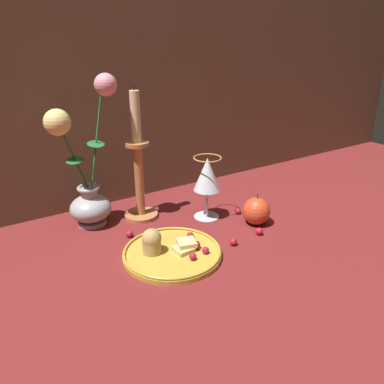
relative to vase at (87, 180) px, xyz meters
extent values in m
plane|color=maroon|center=(0.15, -0.16, -0.12)|extent=(2.40, 2.40, 0.00)
cylinder|color=#A3A3A8|center=(0.00, 0.00, -0.12)|extent=(0.07, 0.07, 0.01)
ellipsoid|color=#A3A3A8|center=(0.00, 0.00, -0.08)|extent=(0.10, 0.10, 0.07)
cylinder|color=#A3A3A8|center=(0.00, 0.00, -0.04)|extent=(0.04, 0.04, 0.03)
torus|color=#A3A3A8|center=(0.00, 0.00, -0.02)|extent=(0.06, 0.06, 0.01)
cylinder|color=#23662D|center=(-0.02, 0.00, 0.06)|extent=(0.06, 0.01, 0.17)
ellipsoid|color=#23662D|center=(-0.02, 0.00, 0.05)|extent=(0.07, 0.08, 0.00)
sphere|color=#EFD67A|center=(-0.05, 0.01, 0.15)|extent=(0.06, 0.06, 0.06)
cylinder|color=#23662D|center=(0.03, -0.01, 0.10)|extent=(0.06, 0.03, 0.25)
ellipsoid|color=#23662D|center=(0.03, -0.01, 0.09)|extent=(0.05, 0.07, 0.00)
sphere|color=pink|center=(0.06, -0.02, 0.22)|extent=(0.05, 0.05, 0.05)
cylinder|color=gold|center=(0.10, -0.24, -0.12)|extent=(0.22, 0.22, 0.01)
torus|color=gold|center=(0.10, -0.24, -0.11)|extent=(0.21, 0.21, 0.01)
cylinder|color=tan|center=(0.06, -0.22, -0.09)|extent=(0.04, 0.04, 0.04)
sphere|color=tan|center=(0.06, -0.22, -0.08)|extent=(0.04, 0.04, 0.04)
cube|color=#DBBC7A|center=(0.12, -0.25, -0.11)|extent=(0.04, 0.04, 0.01)
cube|color=#DBBC7A|center=(0.13, -0.25, -0.10)|extent=(0.05, 0.05, 0.01)
sphere|color=#AD192D|center=(0.12, -0.29, -0.10)|extent=(0.02, 0.02, 0.02)
sphere|color=#AD192D|center=(0.16, -0.29, -0.10)|extent=(0.02, 0.02, 0.02)
sphere|color=#AD192D|center=(0.15, -0.26, -0.10)|extent=(0.02, 0.02, 0.02)
sphere|color=#AD192D|center=(0.16, -0.22, -0.10)|extent=(0.02, 0.02, 0.02)
cylinder|color=silver|center=(0.27, -0.13, -0.12)|extent=(0.07, 0.07, 0.00)
cylinder|color=silver|center=(0.27, -0.13, -0.08)|extent=(0.01, 0.01, 0.07)
cone|color=silver|center=(0.27, -0.13, 0.00)|extent=(0.07, 0.07, 0.09)
cone|color=#E5CC66|center=(0.27, -0.13, -0.01)|extent=(0.06, 0.06, 0.06)
torus|color=gold|center=(0.27, -0.13, 0.04)|extent=(0.07, 0.07, 0.00)
cylinder|color=#B77042|center=(0.13, -0.03, -0.12)|extent=(0.09, 0.09, 0.01)
cylinder|color=#B77042|center=(0.13, -0.03, -0.02)|extent=(0.02, 0.02, 0.19)
cylinder|color=#B77042|center=(0.13, -0.03, 0.08)|extent=(0.06, 0.06, 0.01)
cylinder|color=beige|center=(0.13, -0.03, 0.15)|extent=(0.02, 0.02, 0.12)
cylinder|color=black|center=(0.13, -0.03, 0.21)|extent=(0.00, 0.00, 0.01)
sphere|color=#D14223|center=(0.36, -0.22, -0.09)|extent=(0.07, 0.07, 0.07)
cylinder|color=#4C3319|center=(0.36, -0.22, -0.05)|extent=(0.00, 0.00, 0.01)
sphere|color=#AD192D|center=(0.35, -0.16, -0.11)|extent=(0.02, 0.02, 0.02)
sphere|color=#AD192D|center=(0.24, -0.28, -0.11)|extent=(0.02, 0.02, 0.02)
sphere|color=#AD192D|center=(0.05, -0.12, -0.11)|extent=(0.02, 0.02, 0.02)
sphere|color=#AD192D|center=(0.32, -0.27, -0.11)|extent=(0.02, 0.02, 0.02)
camera|label=1|loc=(-0.24, -0.86, 0.32)|focal=35.00mm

